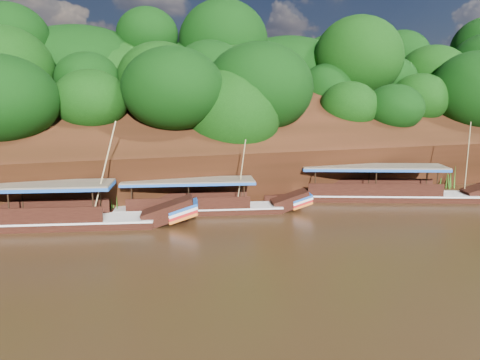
% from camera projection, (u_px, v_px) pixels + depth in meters
% --- Properties ---
extents(ground, '(160.00, 160.00, 0.00)m').
position_uv_depth(ground, '(271.00, 246.00, 23.81)').
color(ground, black).
rests_on(ground, ground).
extents(riverbank, '(120.00, 30.06, 19.40)m').
position_uv_depth(riverbank, '(176.00, 156.00, 44.53)').
color(riverbank, black).
rests_on(riverbank, ground).
extents(boat_0, '(15.32, 7.68, 6.28)m').
position_uv_depth(boat_0, '(394.00, 192.00, 34.34)').
color(boat_0, black).
rests_on(boat_0, ground).
extents(boat_1, '(12.88, 4.79, 5.26)m').
position_uv_depth(boat_1, '(209.00, 205.00, 30.62)').
color(boat_1, black).
rests_on(boat_1, ground).
extents(boat_2, '(16.50, 6.00, 6.60)m').
position_uv_depth(boat_2, '(48.00, 217.00, 27.13)').
color(boat_2, black).
rests_on(boat_2, ground).
extents(reeds, '(49.77, 2.27, 2.13)m').
position_uv_depth(reeds, '(172.00, 196.00, 31.44)').
color(reeds, '#2B5C17').
rests_on(reeds, ground).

